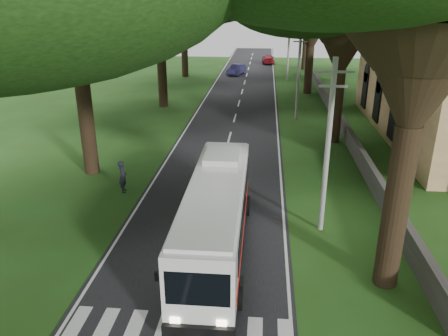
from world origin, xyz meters
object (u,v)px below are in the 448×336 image
object	(u,v)px
pole_near	(328,146)
distant_car_c	(268,59)
pole_mid	(299,73)
pole_far	(289,48)
pedestrian	(123,177)
distant_car_b	(237,70)
coach_bus	(217,214)

from	to	relation	value
pole_near	distant_car_c	bearing A→B (deg)	92.56
pole_mid	distant_car_c	size ratio (longest dim) A/B	1.65
pole_far	pedestrian	distance (m)	38.33
pole_mid	distant_car_b	bearing A→B (deg)	106.16
coach_bus	pole_near	bearing A→B (deg)	25.62
pole_far	coach_bus	distance (m)	42.62
distant_car_c	pole_near	bearing A→B (deg)	90.44
pedestrian	coach_bus	bearing A→B (deg)	-143.80
pole_far	distant_car_b	bearing A→B (deg)	150.10
distant_car_b	distant_car_c	size ratio (longest dim) A/B	0.88
distant_car_c	pedestrian	xyz separation A→B (m)	(-8.11, -52.53, 0.19)
pole_mid	coach_bus	xyz separation A→B (m)	(-4.70, -22.29, -2.43)
pole_near	distant_car_c	xyz separation A→B (m)	(-2.50, 55.85, -3.45)
pole_near	coach_bus	xyz separation A→B (m)	(-4.70, -2.29, -2.43)
pole_mid	coach_bus	bearing A→B (deg)	-101.91
pole_near	pole_mid	size ratio (longest dim) A/B	1.00
pole_near	pole_far	bearing A→B (deg)	90.00
pole_far	distant_car_c	world-z (taller)	pole_far
pedestrian	distant_car_c	bearing A→B (deg)	-19.09
distant_car_c	pedestrian	bearing A→B (deg)	79.10
pole_far	pedestrian	xyz separation A→B (m)	(-10.61, -36.68, -3.26)
pole_far	distant_car_c	size ratio (longest dim) A/B	1.65
pole_near	distant_car_b	size ratio (longest dim) A/B	1.86
distant_car_b	distant_car_c	bearing A→B (deg)	86.43
pole_near	pedestrian	distance (m)	11.58
coach_bus	distant_car_c	world-z (taller)	coach_bus
pole_near	pedestrian	xyz separation A→B (m)	(-10.61, 3.32, -3.26)
distant_car_b	pedestrian	world-z (taller)	pedestrian
pole_mid	pedestrian	distance (m)	20.04
coach_bus	distant_car_b	bearing A→B (deg)	92.46
distant_car_c	distant_car_b	bearing A→B (deg)	67.28
pole_far	pedestrian	size ratio (longest dim) A/B	4.34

